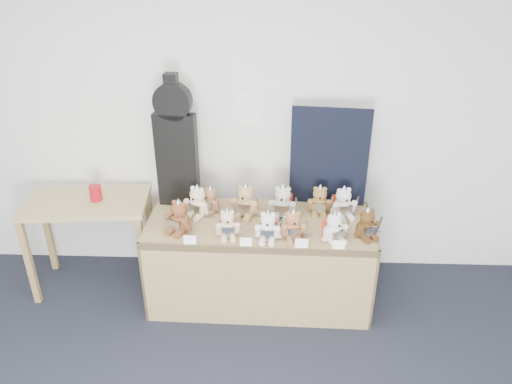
{
  "coord_description": "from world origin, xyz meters",
  "views": [
    {
      "loc": [
        0.67,
        -1.4,
        2.77
      ],
      "look_at": [
        0.55,
        1.88,
        1.05
      ],
      "focal_mm": 35.0,
      "sensor_mm": 36.0,
      "label": 1
    }
  ],
  "objects_px": {
    "teddy_back_far_left": "(210,201)",
    "side_table": "(88,214)",
    "teddy_front_far_left": "(179,218)",
    "teddy_back_right": "(320,201)",
    "guitar_case": "(176,144)",
    "display_table": "(259,243)",
    "teddy_back_centre_left": "(245,202)",
    "teddy_back_end": "(343,203)",
    "teddy_front_centre": "(268,227)",
    "teddy_back_left": "(198,202)",
    "teddy_back_centre_right": "(282,203)",
    "red_cup": "(96,193)",
    "teddy_front_far_right": "(334,228)",
    "teddy_front_left": "(228,224)",
    "teddy_front_end": "(367,225)",
    "teddy_front_right": "(293,226)"
  },
  "relations": [
    {
      "from": "teddy_front_far_right",
      "to": "teddy_back_centre_left",
      "type": "xyz_separation_m",
      "value": [
        -0.67,
        0.35,
        0.02
      ]
    },
    {
      "from": "side_table",
      "to": "display_table",
      "type": "bearing_deg",
      "value": -13.09
    },
    {
      "from": "teddy_back_right",
      "to": "teddy_front_far_right",
      "type": "bearing_deg",
      "value": -76.48
    },
    {
      "from": "teddy_back_far_left",
      "to": "side_table",
      "type": "bearing_deg",
      "value": -153.61
    },
    {
      "from": "teddy_front_far_right",
      "to": "teddy_back_centre_right",
      "type": "height_order",
      "value": "teddy_back_centre_right"
    },
    {
      "from": "teddy_back_left",
      "to": "teddy_front_end",
      "type": "bearing_deg",
      "value": 10.43
    },
    {
      "from": "teddy_back_left",
      "to": "teddy_back_centre_right",
      "type": "relative_size",
      "value": 0.95
    },
    {
      "from": "guitar_case",
      "to": "teddy_back_centre_right",
      "type": "xyz_separation_m",
      "value": [
        0.85,
        -0.18,
        -0.42
      ]
    },
    {
      "from": "teddy_front_left",
      "to": "teddy_back_centre_right",
      "type": "xyz_separation_m",
      "value": [
        0.41,
        0.31,
        0.02
      ]
    },
    {
      "from": "teddy_front_right",
      "to": "teddy_front_far_left",
      "type": "bearing_deg",
      "value": 168.58
    },
    {
      "from": "teddy_front_centre",
      "to": "teddy_front_far_right",
      "type": "relative_size",
      "value": 1.0
    },
    {
      "from": "side_table",
      "to": "teddy_back_centre_right",
      "type": "bearing_deg",
      "value": -6.47
    },
    {
      "from": "guitar_case",
      "to": "teddy_front_end",
      "type": "bearing_deg",
      "value": -11.09
    },
    {
      "from": "teddy_back_centre_left",
      "to": "teddy_back_end",
      "type": "relative_size",
      "value": 1.08
    },
    {
      "from": "teddy_back_centre_right",
      "to": "teddy_back_far_left",
      "type": "relative_size",
      "value": 1.24
    },
    {
      "from": "teddy_front_far_left",
      "to": "teddy_back_centre_left",
      "type": "relative_size",
      "value": 0.96
    },
    {
      "from": "teddy_front_far_left",
      "to": "teddy_back_far_left",
      "type": "xyz_separation_m",
      "value": [
        0.2,
        0.31,
        -0.02
      ]
    },
    {
      "from": "teddy_front_far_left",
      "to": "teddy_front_centre",
      "type": "relative_size",
      "value": 1.11
    },
    {
      "from": "teddy_back_centre_right",
      "to": "red_cup",
      "type": "bearing_deg",
      "value": -174.62
    },
    {
      "from": "red_cup",
      "to": "guitar_case",
      "type": "bearing_deg",
      "value": 11.02
    },
    {
      "from": "display_table",
      "to": "teddy_back_far_left",
      "type": "relative_size",
      "value": 7.35
    },
    {
      "from": "guitar_case",
      "to": "teddy_back_centre_right",
      "type": "height_order",
      "value": "guitar_case"
    },
    {
      "from": "teddy_front_centre",
      "to": "teddy_back_left",
      "type": "distance_m",
      "value": 0.66
    },
    {
      "from": "side_table",
      "to": "red_cup",
      "type": "bearing_deg",
      "value": 0.89
    },
    {
      "from": "teddy_front_centre",
      "to": "teddy_back_end",
      "type": "bearing_deg",
      "value": 35.89
    },
    {
      "from": "teddy_back_left",
      "to": "teddy_back_far_left",
      "type": "distance_m",
      "value": 0.12
    },
    {
      "from": "side_table",
      "to": "teddy_back_right",
      "type": "height_order",
      "value": "teddy_back_right"
    },
    {
      "from": "side_table",
      "to": "teddy_front_far_right",
      "type": "bearing_deg",
      "value": -16.01
    },
    {
      "from": "teddy_front_end",
      "to": "teddy_back_right",
      "type": "xyz_separation_m",
      "value": [
        -0.32,
        0.35,
        0.0
      ]
    },
    {
      "from": "teddy_front_far_left",
      "to": "teddy_back_right",
      "type": "relative_size",
      "value": 1.1
    },
    {
      "from": "guitar_case",
      "to": "teddy_front_far_left",
      "type": "xyz_separation_m",
      "value": [
        0.07,
        -0.44,
        -0.42
      ]
    },
    {
      "from": "teddy_back_end",
      "to": "teddy_front_centre",
      "type": "bearing_deg",
      "value": -164.35
    },
    {
      "from": "display_table",
      "to": "teddy_back_end",
      "type": "relative_size",
      "value": 6.34
    },
    {
      "from": "teddy_back_end",
      "to": "guitar_case",
      "type": "bearing_deg",
      "value": 157.08
    },
    {
      "from": "teddy_back_centre_right",
      "to": "teddy_back_right",
      "type": "height_order",
      "value": "teddy_back_centre_right"
    },
    {
      "from": "teddy_front_centre",
      "to": "teddy_front_far_right",
      "type": "bearing_deg",
      "value": 4.0
    },
    {
      "from": "teddy_back_left",
      "to": "teddy_back_right",
      "type": "relative_size",
      "value": 1.09
    },
    {
      "from": "teddy_front_far_left",
      "to": "teddy_front_far_right",
      "type": "relative_size",
      "value": 1.11
    },
    {
      "from": "guitar_case",
      "to": "teddy_back_centre_left",
      "type": "relative_size",
      "value": 3.61
    },
    {
      "from": "guitar_case",
      "to": "teddy_back_right",
      "type": "relative_size",
      "value": 4.16
    },
    {
      "from": "teddy_front_right",
      "to": "teddy_back_far_left",
      "type": "xyz_separation_m",
      "value": [
        -0.66,
        0.38,
        -0.01
      ]
    },
    {
      "from": "side_table",
      "to": "teddy_back_far_left",
      "type": "height_order",
      "value": "teddy_back_far_left"
    },
    {
      "from": "guitar_case",
      "to": "teddy_back_centre_right",
      "type": "bearing_deg",
      "value": -5.65
    },
    {
      "from": "red_cup",
      "to": "teddy_front_far_left",
      "type": "distance_m",
      "value": 0.79
    },
    {
      "from": "teddy_front_left",
      "to": "teddy_back_far_left",
      "type": "distance_m",
      "value": 0.41
    },
    {
      "from": "guitar_case",
      "to": "side_table",
      "type": "bearing_deg",
      "value": -163.24
    },
    {
      "from": "side_table",
      "to": "guitar_case",
      "type": "xyz_separation_m",
      "value": [
        0.75,
        0.14,
        0.58
      ]
    },
    {
      "from": "teddy_back_centre_left",
      "to": "teddy_back_far_left",
      "type": "relative_size",
      "value": 1.25
    },
    {
      "from": "teddy_front_left",
      "to": "teddy_back_centre_right",
      "type": "height_order",
      "value": "teddy_back_centre_right"
    },
    {
      "from": "teddy_front_far_right",
      "to": "teddy_front_end",
      "type": "distance_m",
      "value": 0.26
    }
  ]
}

